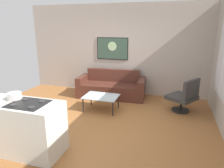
# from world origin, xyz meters

# --- Properties ---
(ground) EXTENTS (6.40, 6.40, 0.04)m
(ground) POSITION_xyz_m (0.00, 0.00, -0.02)
(ground) COLOR #996032
(back_wall) EXTENTS (6.40, 0.05, 2.80)m
(back_wall) POSITION_xyz_m (0.00, 2.42, 1.40)
(back_wall) COLOR #B0A397
(back_wall) RESTS_ON ground
(couch) EXTENTS (2.09, 0.94, 0.82)m
(couch) POSITION_xyz_m (-0.23, 1.89, 0.28)
(couch) COLOR #4E281E
(couch) RESTS_ON ground
(coffee_table) EXTENTS (0.88, 0.63, 0.39)m
(coffee_table) POSITION_xyz_m (-0.17, 0.78, 0.36)
(coffee_table) COLOR silver
(coffee_table) RESTS_ON ground
(armchair) EXTENTS (0.86, 0.87, 0.88)m
(armchair) POSITION_xyz_m (1.88, 1.27, 0.42)
(armchair) COLOR black
(armchair) RESTS_ON ground
(kitchen_counter) EXTENTS (1.64, 0.64, 0.93)m
(kitchen_counter) POSITION_xyz_m (-0.97, -1.33, 0.45)
(kitchen_counter) COLOR silver
(kitchen_counter) RESTS_ON ground
(mixing_bowl) EXTENTS (0.24, 0.24, 0.12)m
(mixing_bowl) POSITION_xyz_m (-1.04, -1.22, 0.97)
(mixing_bowl) COLOR silver
(mixing_bowl) RESTS_ON kitchen_counter
(wall_painting) EXTENTS (1.03, 0.03, 0.70)m
(wall_painting) POSITION_xyz_m (-0.35, 2.38, 1.43)
(wall_painting) COLOR black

